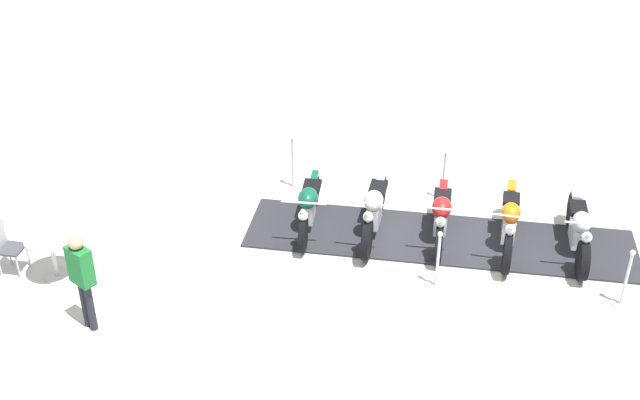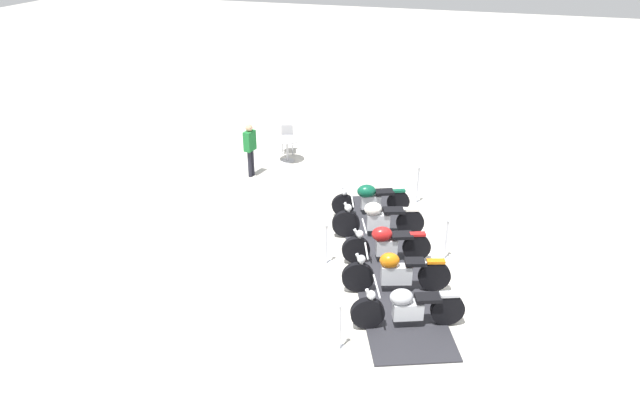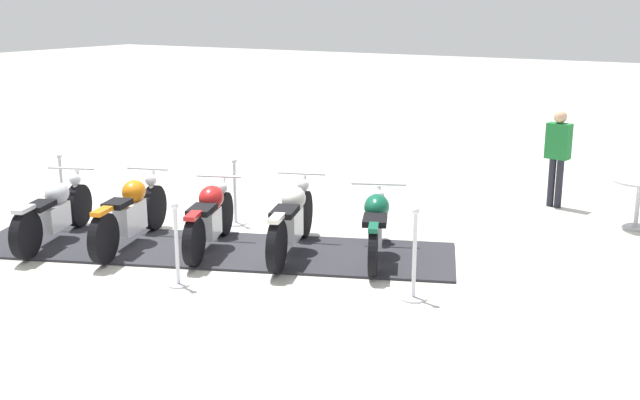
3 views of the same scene
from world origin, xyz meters
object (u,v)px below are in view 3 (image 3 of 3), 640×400
motorcycle_chrome (54,211)px  bystander_person (558,150)px  stanchion_left_mid (177,256)px  stanchion_right_rear (62,194)px  motorcycle_cream (292,219)px  motorcycle_maroon (210,216)px  motorcycle_copper (131,213)px  stanchion_left_front (414,270)px  cafe_table (639,192)px  motorcycle_forest (376,223)px  stanchion_right_mid (235,204)px

motorcycle_chrome → bystander_person: 8.30m
motorcycle_chrome → stanchion_left_mid: size_ratio=1.98×
stanchion_right_rear → bystander_person: (4.76, -6.93, 0.64)m
motorcycle_cream → motorcycle_maroon: 1.19m
motorcycle_maroon → motorcycle_copper: bearing=90.0°
motorcycle_copper → stanchion_left_front: stanchion_left_front is taller
stanchion_left_front → stanchion_left_mid: 2.96m
motorcycle_maroon → bystander_person: 6.19m
motorcycle_chrome → stanchion_left_mid: stanchion_left_mid is taller
cafe_table → bystander_person: (0.67, 1.45, 0.42)m
motorcycle_chrome → cafe_table: size_ratio=2.62×
motorcycle_cream → bystander_person: bearing=-48.2°
motorcycle_forest → stanchion_right_mid: size_ratio=1.84×
motorcycle_forest → motorcycle_chrome: bearing=88.1°
motorcycle_cream → motorcycle_chrome: motorcycle_cream is taller
motorcycle_chrome → cafe_table: bearing=-76.1°
cafe_table → stanchion_left_mid: bearing=140.7°
motorcycle_forest → cafe_table: (3.41, -2.91, 0.07)m
motorcycle_cream → stanchion_right_rear: bearing=74.3°
stanchion_right_rear → motorcycle_forest: bearing=-82.9°
stanchion_right_mid → stanchion_left_mid: (-2.61, -1.02, 0.07)m
motorcycle_maroon → bystander_person: bearing=-57.6°
motorcycle_chrome → stanchion_left_front: stanchion_left_front is taller
motorcycle_chrome → motorcycle_forest: bearing=-89.6°
motorcycle_maroon → stanchion_left_mid: stanchion_left_mid is taller
cafe_table → stanchion_right_mid: bearing=118.2°
stanchion_right_mid → stanchion_left_mid: 2.81m
stanchion_left_front → stanchion_left_mid: size_ratio=1.05×
motorcycle_forest → stanchion_right_rear: bearing=73.6°
stanchion_right_mid → stanchion_left_front: stanchion_left_front is taller
motorcycle_copper → stanchion_left_mid: (-0.91, -1.63, -0.12)m
motorcycle_copper → bystander_person: size_ratio=1.34×
motorcycle_cream → stanchion_right_rear: size_ratio=2.10×
motorcycle_cream → stanchion_left_front: size_ratio=1.95×
motorcycle_cream → stanchion_right_mid: bearing=43.5°
motorcycle_cream → stanchion_right_rear: stanchion_right_rear is taller
motorcycle_cream → bystander_person: 5.22m
bystander_person → stanchion_right_rear: bearing=-45.7°
motorcycle_cream → stanchion_right_mid: stanchion_right_mid is taller
motorcycle_maroon → cafe_table: bearing=-71.1°
stanchion_left_mid → cafe_table: stanchion_left_mid is taller
cafe_table → bystander_person: 1.65m
motorcycle_cream → cafe_table: (3.86, -4.01, 0.07)m
motorcycle_copper → stanchion_left_mid: 1.87m
motorcycle_cream → stanchion_left_mid: 1.87m
motorcycle_cream → cafe_table: bearing=-64.8°
motorcycle_chrome → bystander_person: bystander_person is taller
bystander_person → cafe_table: bearing=75.0°
stanchion_left_front → cafe_table: bearing=-22.1°
motorcycle_copper → motorcycle_chrome: bearing=93.6°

